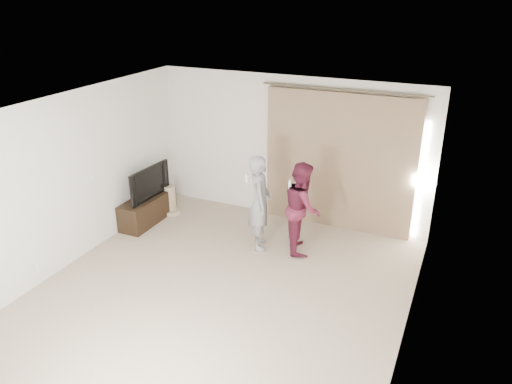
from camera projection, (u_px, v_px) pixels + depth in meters
floor at (221, 292)px, 7.05m from camera, size 5.50×5.50×0.00m
wall_back at (291, 149)px, 8.86m from camera, size 5.00×0.04×2.60m
wall_left at (71, 180)px, 7.48m from camera, size 0.04×5.50×2.60m
ceiling at (215, 111)px, 6.04m from camera, size 5.00×5.50×0.01m
curtain at (340, 162)px, 8.49m from camera, size 2.80×0.11×2.46m
tv_console at (148, 209)px, 9.05m from camera, size 0.43×1.24×0.48m
tv at (145, 182)px, 8.84m from camera, size 0.19×1.02×0.58m
scratching_post at (170, 202)px, 9.39m from camera, size 0.41×0.41×0.54m
person_man at (260, 202)px, 7.97m from camera, size 0.58×0.68×1.58m
person_woman at (302, 207)px, 7.89m from camera, size 0.81×0.89×1.50m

